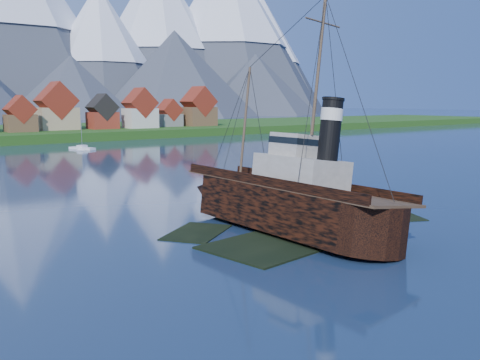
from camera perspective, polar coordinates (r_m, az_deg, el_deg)
ground at (r=56.22m, az=6.51°, el=-5.46°), size 1400.00×1400.00×0.00m
shoal at (r=59.01m, az=6.32°, el=-5.14°), size 31.71×21.24×1.14m
tugboat_wreck at (r=57.06m, az=3.74°, el=-1.98°), size 7.36×31.72×25.14m
sailboat_d at (r=152.71m, az=7.52°, el=3.43°), size 7.29×6.42×10.64m
sailboat_e at (r=155.26m, az=-16.49°, el=3.23°), size 5.04×8.79×9.96m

